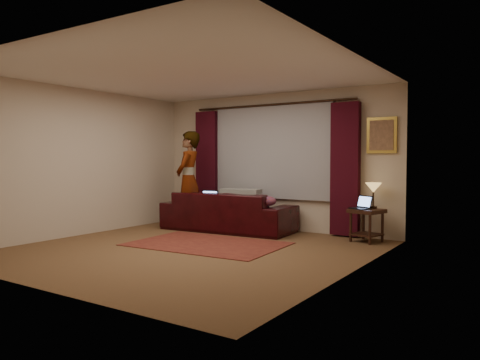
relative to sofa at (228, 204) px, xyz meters
name	(u,v)px	position (x,y,z in m)	size (l,w,h in m)	color
floor	(190,250)	(0.59, -1.83, -0.51)	(5.00, 5.00, 0.01)	brown
ceiling	(189,74)	(0.59, -1.83, 2.09)	(5.00, 5.00, 0.02)	silver
wall_back	(273,162)	(0.59, 0.67, 0.79)	(5.00, 0.02, 2.60)	beige
wall_front	(35,164)	(0.59, -4.33, 0.79)	(5.00, 0.02, 2.60)	beige
wall_left	(80,162)	(-1.91, -1.83, 0.79)	(0.02, 5.00, 2.60)	beige
wall_right	(354,164)	(3.09, -1.83, 0.79)	(0.02, 5.00, 2.60)	beige
sheer_curtain	(271,151)	(0.59, 0.61, 0.99)	(2.50, 0.05, 1.80)	#929299
drape_left	(207,167)	(-0.91, 0.56, 0.67)	(0.50, 0.14, 2.30)	#330812
drape_right	(345,169)	(2.09, 0.56, 0.67)	(0.50, 0.14, 2.30)	#330812
curtain_rod	(270,105)	(0.59, 0.56, 1.87)	(0.04, 0.04, 3.40)	black
picture_frame	(382,135)	(2.69, 0.64, 1.24)	(0.50, 0.04, 0.60)	gold
sofa	(228,204)	(0.00, 0.00, 0.00)	(2.51, 1.08, 1.01)	black
throw_blanket	(241,177)	(0.13, 0.24, 0.50)	(0.76, 0.31, 0.09)	gray
clothing_pile	(264,202)	(0.85, -0.11, 0.10)	(0.46, 0.36, 0.20)	brown
laptop_sofa	(207,197)	(-0.34, -0.21, 0.12)	(0.34, 0.37, 0.25)	black
area_rug	(207,244)	(0.52, -1.34, -0.50)	(2.37, 1.58, 0.01)	maroon
end_table	(367,226)	(2.57, 0.26, -0.24)	(0.47, 0.47, 0.54)	black
tiffany_lamp	(373,196)	(2.62, 0.42, 0.25)	(0.27, 0.27, 0.42)	olive
laptop_table	(360,202)	(2.47, 0.21, 0.14)	(0.30, 0.33, 0.22)	black
person	(188,180)	(-0.81, -0.17, 0.44)	(0.55, 0.55, 1.89)	gray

